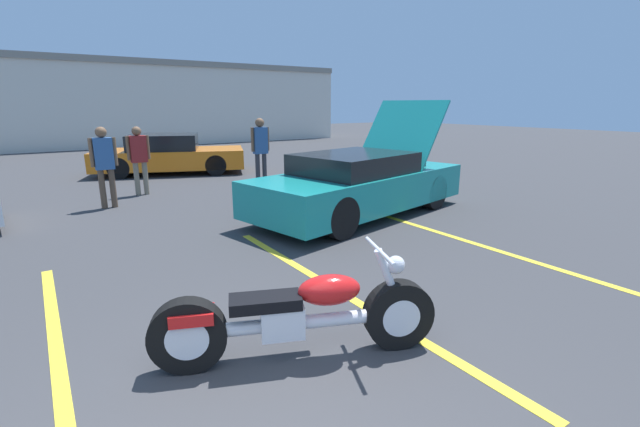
# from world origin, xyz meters

# --- Properties ---
(parking_stripe_middle) EXTENTS (0.12, 5.26, 0.01)m
(parking_stripe_middle) POSITION_xyz_m (-0.70, 2.18, 0.00)
(parking_stripe_middle) COLOR yellow
(parking_stripe_middle) RESTS_ON ground
(parking_stripe_back) EXTENTS (0.12, 5.26, 0.01)m
(parking_stripe_back) POSITION_xyz_m (2.13, 2.18, 0.00)
(parking_stripe_back) COLOR yellow
(parking_stripe_back) RESTS_ON ground
(parking_stripe_far) EXTENTS (0.12, 5.26, 0.01)m
(parking_stripe_far) POSITION_xyz_m (4.97, 2.18, 0.00)
(parking_stripe_far) COLOR yellow
(parking_stripe_far) RESTS_ON ground
(far_building) EXTENTS (32.00, 4.20, 4.40)m
(far_building) POSITION_xyz_m (0.00, 24.08, 2.34)
(far_building) COLOR beige
(far_building) RESTS_ON ground
(motorcycle) EXTENTS (2.31, 1.13, 0.95)m
(motorcycle) POSITION_xyz_m (1.04, 1.27, 0.39)
(motorcycle) COLOR black
(motorcycle) RESTS_ON ground
(show_car_hood_open) EXTENTS (5.01, 2.77, 2.23)m
(show_car_hood_open) POSITION_xyz_m (4.64, 4.88, 0.63)
(show_car_hood_open) COLOR teal
(show_car_hood_open) RESTS_ON ground
(parked_car_right_row) EXTENTS (4.88, 3.39, 1.23)m
(parked_car_right_row) POSITION_xyz_m (2.94, 12.44, 0.58)
(parked_car_right_row) COLOR orange
(parked_car_right_row) RESTS_ON ground
(spectator_near_motorcycle) EXTENTS (0.52, 0.21, 1.64)m
(spectator_near_motorcycle) POSITION_xyz_m (1.44, 9.33, 0.97)
(spectator_near_motorcycle) COLOR gray
(spectator_near_motorcycle) RESTS_ON ground
(spectator_by_show_car) EXTENTS (0.52, 0.22, 1.70)m
(spectator_by_show_car) POSITION_xyz_m (0.56, 8.28, 1.01)
(spectator_by_show_car) COLOR brown
(spectator_by_show_car) RESTS_ON ground
(spectator_midground) EXTENTS (0.52, 0.24, 1.80)m
(spectator_midground) POSITION_xyz_m (4.38, 8.78, 1.08)
(spectator_midground) COLOR #333338
(spectator_midground) RESTS_ON ground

